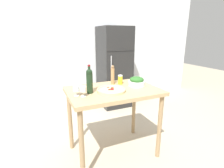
# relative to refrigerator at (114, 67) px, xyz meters

# --- Properties ---
(ground_plane) EXTENTS (14.00, 14.00, 0.00)m
(ground_plane) POSITION_rel_refrigerator_xyz_m (-0.74, -1.62, -0.89)
(ground_plane) COLOR #BCAD93
(wall_back) EXTENTS (6.40, 0.06, 2.60)m
(wall_back) POSITION_rel_refrigerator_xyz_m (-0.74, 0.39, 0.41)
(wall_back) COLOR silver
(wall_back) RESTS_ON ground_plane
(refrigerator) EXTENTS (0.64, 0.70, 1.77)m
(refrigerator) POSITION_rel_refrigerator_xyz_m (0.00, 0.00, 0.00)
(refrigerator) COLOR black
(refrigerator) RESTS_ON ground_plane
(prep_counter) EXTENTS (1.15, 0.77, 0.93)m
(prep_counter) POSITION_rel_refrigerator_xyz_m (-0.74, -1.62, -0.08)
(prep_counter) COLOR tan
(prep_counter) RESTS_ON ground_plane
(wine_bottle) EXTENTS (0.08, 0.08, 0.34)m
(wine_bottle) POSITION_rel_refrigerator_xyz_m (-1.06, -1.64, 0.20)
(wine_bottle) COLOR black
(wine_bottle) RESTS_ON prep_counter
(wine_glass_near) EXTENTS (0.07, 0.07, 0.12)m
(wine_glass_near) POSITION_rel_refrigerator_xyz_m (-1.16, -1.73, 0.13)
(wine_glass_near) COLOR silver
(wine_glass_near) RESTS_ON prep_counter
(wine_glass_far) EXTENTS (0.07, 0.07, 0.12)m
(wine_glass_far) POSITION_rel_refrigerator_xyz_m (-1.23, -1.68, 0.13)
(wine_glass_far) COLOR silver
(wine_glass_far) RESTS_ON prep_counter
(pepper_mill) EXTENTS (0.05, 0.05, 0.27)m
(pepper_mill) POSITION_rel_refrigerator_xyz_m (-0.66, -1.42, 0.18)
(pepper_mill) COLOR #AD7F51
(pepper_mill) RESTS_ON prep_counter
(salad_bowl) EXTENTS (0.22, 0.22, 0.13)m
(salad_bowl) POSITION_rel_refrigerator_xyz_m (-0.39, -1.60, 0.10)
(salad_bowl) COLOR white
(salad_bowl) RESTS_ON prep_counter
(homemade_pizza) EXTENTS (0.36, 0.36, 0.04)m
(homemade_pizza) POSITION_rel_refrigerator_xyz_m (-0.80, -1.68, 0.06)
(homemade_pizza) COLOR #DBC189
(homemade_pizza) RESTS_ON prep_counter
(salt_canister) EXTENTS (0.06, 0.06, 0.13)m
(salt_canister) POSITION_rel_refrigerator_xyz_m (-0.56, -1.44, 0.11)
(salt_canister) COLOR yellow
(salt_canister) RESTS_ON prep_counter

